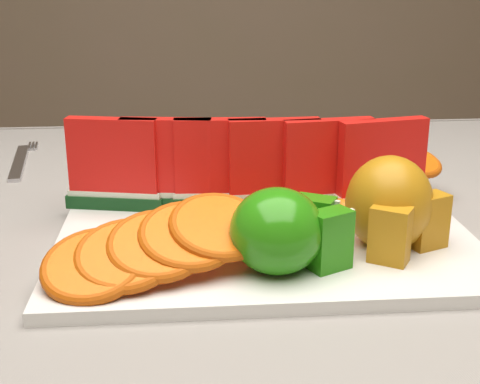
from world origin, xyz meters
TOP-DOWN VIEW (x-y plane):
  - table at (0.00, 0.00)m, footprint 1.40×0.90m
  - tablecloth at (0.00, 0.00)m, footprint 1.53×1.03m
  - platter at (0.08, -0.01)m, footprint 0.40×0.30m
  - apple_cluster at (0.09, -0.09)m, footprint 0.11×0.09m
  - pear_cluster at (0.19, -0.05)m, footprint 0.10×0.11m
  - side_plate at (0.21, 0.25)m, footprint 0.20×0.20m
  - fork at (-0.22, 0.30)m, footprint 0.04×0.20m
  - watermelon_row at (0.07, 0.06)m, footprint 0.39×0.07m
  - orange_fan_front at (-0.02, -0.09)m, footprint 0.21×0.14m
  - orange_fan_back at (0.12, 0.12)m, footprint 0.37×0.10m
  - tangerine_segments at (0.10, 0.01)m, footprint 0.21×0.07m

SIDE VIEW (x-z plane):
  - table at x=0.00m, z-range 0.28..1.03m
  - tablecloth at x=0.00m, z-range 0.62..0.82m
  - fork at x=-0.22m, z-range 0.76..0.76m
  - side_plate at x=0.21m, z-range 0.76..0.77m
  - platter at x=0.08m, z-range 0.76..0.77m
  - tangerine_segments at x=0.10m, z-range 0.77..0.79m
  - orange_fan_back at x=0.12m, z-range 0.77..0.82m
  - orange_fan_front at x=-0.02m, z-range 0.77..0.82m
  - apple_cluster at x=0.09m, z-range 0.77..0.84m
  - pear_cluster at x=0.19m, z-range 0.76..0.85m
  - watermelon_row at x=0.07m, z-range 0.77..0.87m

